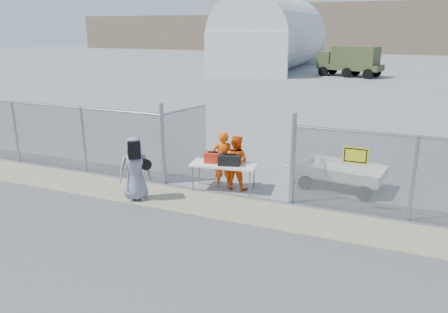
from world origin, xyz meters
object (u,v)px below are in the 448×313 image
at_px(security_worker_left, 223,159).
at_px(security_worker_right, 236,162).
at_px(utility_trailer, 342,176).
at_px(folding_table, 224,177).
at_px(visitor, 135,169).

relative_size(security_worker_left, security_worker_right, 1.05).
distance_m(security_worker_right, utility_trailer, 3.21).
bearing_deg(folding_table, security_worker_left, 108.08).
bearing_deg(security_worker_right, visitor, 41.08).
bearing_deg(folding_table, visitor, -148.57).
relative_size(security_worker_left, visitor, 0.95).
bearing_deg(security_worker_right, folding_table, 43.42).
bearing_deg(visitor, security_worker_right, 2.13).
height_order(folding_table, visitor, visitor).
xyz_separation_m(folding_table, security_worker_left, (-0.12, 0.25, 0.45)).
xyz_separation_m(security_worker_right, visitor, (-2.25, -1.88, 0.08)).
distance_m(folding_table, security_worker_left, 0.53).
distance_m(security_worker_left, visitor, 2.64).
xyz_separation_m(security_worker_left, security_worker_right, (0.40, 0.00, -0.04)).
bearing_deg(utility_trailer, security_worker_right, -147.82).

